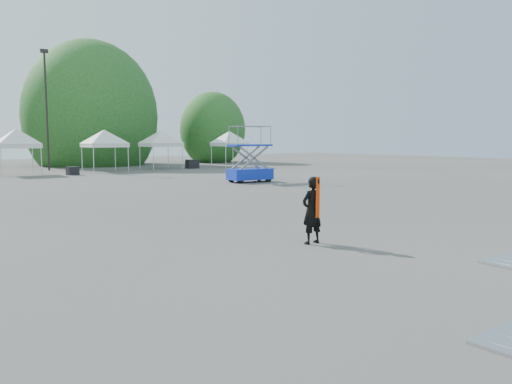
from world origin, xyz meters
TOP-DOWN VIEW (x-y plane):
  - ground at (0.00, 0.00)m, footprint 120.00×120.00m
  - light_pole_east at (3.00, 32.00)m, footprint 0.60×0.25m
  - tree_mid_e at (9.00, 39.00)m, footprint 5.12×5.12m
  - tree_far_e at (22.00, 37.00)m, footprint 3.84×3.84m
  - tent_e at (-0.24, 27.54)m, footprint 3.93×3.93m
  - tent_f at (6.31, 28.08)m, footprint 4.21×4.21m
  - tent_g at (11.52, 28.66)m, footprint 4.16×4.16m
  - tent_h at (17.98, 27.61)m, footprint 3.74×3.74m
  - man at (0.34, -2.40)m, footprint 0.62×0.42m
  - scissor_lift at (9.60, 12.88)m, footprint 2.68×1.50m
  - crate_mid at (2.94, 25.41)m, footprint 0.85×0.70m
  - crate_east at (13.95, 27.50)m, footprint 1.02×0.80m

SIDE VIEW (x-z plane):
  - ground at x=0.00m, z-range 0.00..0.00m
  - crate_mid at x=2.94m, z-range 0.00..0.60m
  - crate_east at x=13.95m, z-range 0.00..0.78m
  - man at x=0.34m, z-range 0.00..1.65m
  - scissor_lift at x=9.60m, z-range 0.01..3.35m
  - tent_h at x=17.98m, z-range 1.12..5.00m
  - tent_e at x=-0.24m, z-range 1.12..5.00m
  - tent_g at x=11.52m, z-range 1.12..5.00m
  - tent_f at x=6.31m, z-range 1.12..5.00m
  - tree_far_e at x=22.00m, z-range 0.70..6.55m
  - tree_mid_e at x=9.00m, z-range 0.94..8.74m
  - light_pole_east at x=3.00m, z-range 0.62..10.42m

